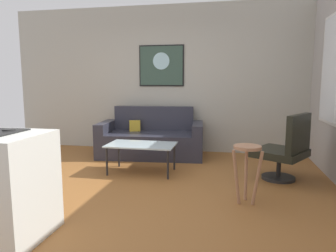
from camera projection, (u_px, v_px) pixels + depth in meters
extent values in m
cube|color=brown|center=(130.00, 192.00, 3.93)|extent=(6.40, 6.40, 0.04)
cube|color=#A9A699|center=(168.00, 79.00, 6.08)|extent=(6.40, 0.05, 2.80)
cube|color=#2A2A36|center=(151.00, 144.00, 5.70)|extent=(1.58, 1.03, 0.43)
cube|color=#2A2A36|center=(154.00, 118.00, 5.99)|extent=(1.51, 0.30, 0.45)
cube|color=#2A2A36|center=(106.00, 139.00, 5.77)|extent=(0.26, 0.90, 0.62)
cube|color=#2A2A36|center=(198.00, 140.00, 5.59)|extent=(0.26, 0.90, 0.62)
cube|color=gold|center=(135.00, 126.00, 5.85)|extent=(0.22, 0.16, 0.20)
cube|color=silver|center=(141.00, 145.00, 4.64)|extent=(1.00, 0.59, 0.02)
cylinder|color=#232326|center=(107.00, 161.00, 4.52)|extent=(0.03, 0.03, 0.42)
cylinder|color=#232326|center=(168.00, 165.00, 4.34)|extent=(0.03, 0.03, 0.42)
cylinder|color=#232326|center=(119.00, 154.00, 5.00)|extent=(0.03, 0.03, 0.42)
cylinder|color=#232326|center=(174.00, 157.00, 4.82)|extent=(0.03, 0.03, 0.42)
cylinder|color=black|center=(278.00, 178.00, 4.38)|extent=(0.46, 0.46, 0.04)
cylinder|color=black|center=(279.00, 164.00, 4.35)|extent=(0.06, 0.06, 0.34)
cube|color=black|center=(279.00, 153.00, 4.33)|extent=(0.87, 0.88, 0.10)
cube|color=black|center=(299.00, 133.00, 4.12)|extent=(0.41, 0.60, 0.51)
cylinder|color=#9F6E4F|center=(248.00, 147.00, 3.44)|extent=(0.30, 0.30, 0.03)
cylinder|color=#9F6E4F|center=(246.00, 173.00, 3.61)|extent=(0.04, 0.13, 0.62)
cylinder|color=#9F6E4F|center=(236.00, 177.00, 3.44)|extent=(0.13, 0.09, 0.62)
cylinder|color=#9F6E4F|center=(257.00, 178.00, 3.40)|extent=(0.13, 0.09, 0.62)
cylinder|color=#2D2D2D|center=(9.00, 129.00, 2.75)|extent=(0.11, 0.11, 0.01)
cube|color=black|center=(161.00, 66.00, 6.03)|extent=(0.88, 0.01, 0.79)
cube|color=#344B3F|center=(161.00, 66.00, 6.03)|extent=(0.83, 0.02, 0.74)
cylinder|color=#A0CAD4|center=(161.00, 61.00, 6.00)|extent=(0.32, 0.01, 0.32)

